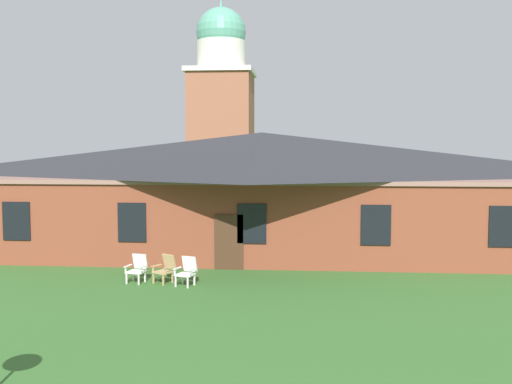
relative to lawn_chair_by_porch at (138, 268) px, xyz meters
name	(u,v)px	position (x,y,z in m)	size (l,w,h in m)	color
brick_building	(262,189)	(3.71, 7.36, 2.19)	(23.87, 10.40, 5.28)	brown
dome_tower	(221,112)	(-0.96, 26.82, 6.88)	(5.18, 5.18, 16.37)	#93563D
lawn_chair_by_porch	(138,268)	(0.00, 0.00, 0.00)	(0.73, 0.77, 0.96)	silver
lawn_chair_near_door	(165,268)	(0.96, 0.03, 0.00)	(0.83, 0.86, 0.96)	tan
lawn_chair_left_end	(187,271)	(1.77, -0.29, 0.00)	(0.76, 0.81, 0.96)	white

